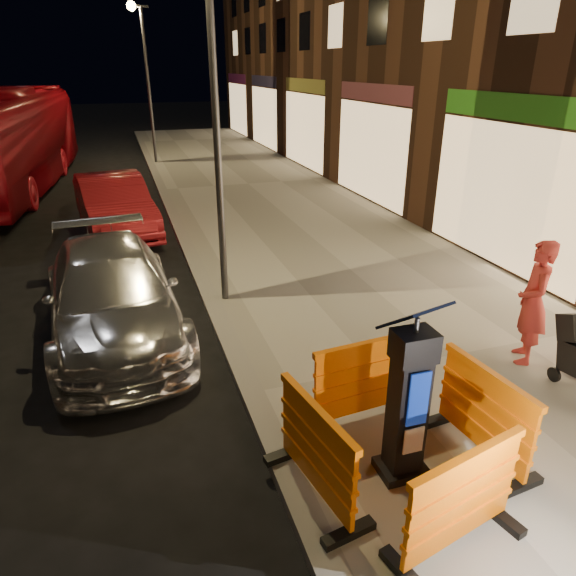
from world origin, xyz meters
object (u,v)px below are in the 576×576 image
object	(u,v)px
barrier_bldgside	(484,413)
bus_doubledecker	(14,190)
man	(533,302)
parking_kiosk	(409,398)
barrier_kerbside	(316,452)
car_red	(118,232)
barrier_front	(462,502)
barrier_back	(363,381)
car_silver	(118,333)

from	to	relation	value
barrier_bldgside	bus_doubledecker	size ratio (longest dim) A/B	0.11
barrier_bldgside	man	world-z (taller)	man
parking_kiosk	man	world-z (taller)	parking_kiosk
barrier_kerbside	bus_doubledecker	world-z (taller)	bus_doubledecker
barrier_kerbside	bus_doubledecker	xyz separation A→B (m)	(-5.10, 16.45, -0.66)
barrier_bldgside	bus_doubledecker	distance (m)	17.89
parking_kiosk	man	size ratio (longest dim) A/B	1.03
man	car_red	bearing A→B (deg)	-116.68
bus_doubledecker	car_red	bearing A→B (deg)	-57.06
barrier_front	barrier_bldgside	distance (m)	1.34
barrier_front	bus_doubledecker	bearing A→B (deg)	95.92
parking_kiosk	bus_doubledecker	world-z (taller)	parking_kiosk
barrier_kerbside	man	size ratio (longest dim) A/B	0.74
barrier_front	bus_doubledecker	size ratio (longest dim) A/B	0.11
bus_doubledecker	parking_kiosk	bearing A→B (deg)	-64.95
barrier_front	car_red	size ratio (longest dim) A/B	0.29
car_red	barrier_bldgside	bearing A→B (deg)	-78.57
parking_kiosk	barrier_kerbside	size ratio (longest dim) A/B	1.40
barrier_back	car_red	size ratio (longest dim) A/B	0.29
man	parking_kiosk	bearing A→B (deg)	-31.29
barrier_front	barrier_kerbside	world-z (taller)	same
barrier_bldgside	bus_doubledecker	world-z (taller)	bus_doubledecker
car_silver	car_red	world-z (taller)	car_red
barrier_front	man	bearing A→B (deg)	27.57
bus_doubledecker	man	bearing A→B (deg)	-54.66
man	barrier_back	bearing A→B (deg)	-48.65
barrier_kerbside	bus_doubledecker	size ratio (longest dim) A/B	0.11
barrier_back	bus_doubledecker	world-z (taller)	bus_doubledecker
barrier_front	man	size ratio (longest dim) A/B	0.74
parking_kiosk	car_silver	world-z (taller)	parking_kiosk
barrier_front	man	distance (m)	3.69
barrier_back	car_silver	distance (m)	4.44
barrier_front	man	world-z (taller)	man
barrier_front	bus_doubledecker	xyz separation A→B (m)	(-6.05, 17.40, -0.66)
parking_kiosk	bus_doubledecker	distance (m)	17.56
barrier_back	man	distance (m)	2.85
barrier_back	barrier_bldgside	bearing A→B (deg)	-50.24
car_silver	bus_doubledecker	distance (m)	12.53
car_red	man	distance (m)	10.27
car_red	bus_doubledecker	distance (m)	7.20
barrier_front	parking_kiosk	bearing A→B (deg)	76.76
car_red	barrier_kerbside	bearing A→B (deg)	-88.63
car_silver	barrier_bldgside	bearing A→B (deg)	-53.81
barrier_back	man	bearing A→B (deg)	4.95
parking_kiosk	barrier_front	xyz separation A→B (m)	(0.00, -0.95, -0.41)
barrier_bldgside	man	bearing A→B (deg)	-57.85
barrier_back	barrier_bldgside	distance (m)	1.34
barrier_back	parking_kiosk	bearing A→B (deg)	-95.24
car_silver	bus_doubledecker	bearing A→B (deg)	101.03
barrier_back	man	size ratio (longest dim) A/B	0.74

